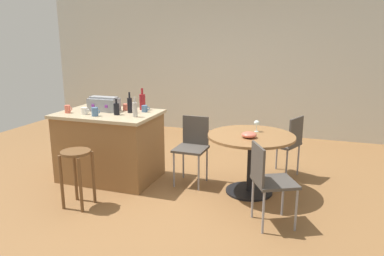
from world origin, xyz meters
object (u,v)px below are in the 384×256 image
dining_table (251,149)px  folding_chair_far (268,178)px  bottle_0 (142,101)px  cup_3 (84,111)px  cup_4 (145,109)px  wine_glass (257,123)px  toolbox (104,104)px  serving_bowl (249,135)px  cup_2 (95,112)px  bottle_2 (116,109)px  bottle_3 (135,109)px  folding_chair_near (192,144)px  cup_0 (126,107)px  folding_chair_left (287,141)px  bottle_1 (130,105)px  wooden_stool (77,166)px  kitchen_island (110,146)px  cup_1 (68,109)px

dining_table → folding_chair_far: bearing=-67.4°
bottle_0 → cup_3: bearing=-137.4°
cup_4 → wine_glass: bearing=4.6°
cup_4 → cup_3: bearing=-149.8°
toolbox → serving_bowl: bearing=-2.3°
cup_2 → bottle_0: bearing=56.5°
bottle_2 → serving_bowl: bottle_2 is taller
bottle_3 → cup_3: bearing=-174.4°
bottle_0 → bottle_2: bearing=-111.0°
folding_chair_near → cup_0: bearing=-179.8°
wine_glass → bottle_3: bearing=-163.1°
toolbox → bottle_0: size_ratio=1.36×
folding_chair_left → cup_4: 2.00m
folding_chair_near → cup_0: (-0.96, -0.00, 0.44)m
bottle_0 → bottle_1: 0.25m
folding_chair_left → bottle_1: (-2.00, -0.76, 0.52)m
cup_2 → cup_3: bearing=165.3°
wooden_stool → toolbox: (-0.22, 0.97, 0.53)m
wooden_stool → cup_0: cup_0 is taller
kitchen_island → bottle_1: (0.28, 0.09, 0.57)m
kitchen_island → folding_chair_far: kitchen_island is taller
wooden_stool → toolbox: bearing=102.6°
folding_chair_near → bottle_2: size_ratio=4.29×
dining_table → bottle_0: (-1.55, 0.20, 0.47)m
bottle_2 → toolbox: bearing=149.7°
kitchen_island → cup_3: bearing=-139.1°
dining_table → bottle_3: bottle_3 is taller
folding_chair_far → serving_bowl: folding_chair_far is taller
bottle_2 → cup_4: 0.39m
folding_chair_far → cup_3: size_ratio=7.22×
kitchen_island → wine_glass: (1.93, 0.31, 0.39)m
cup_2 → bottle_3: bearing=13.2°
bottle_3 → dining_table: bearing=10.4°
dining_table → cup_4: (-1.45, 0.06, 0.40)m
cup_4 → serving_bowl: 1.47m
wooden_stool → folding_chair_far: bearing=7.0°
cup_1 → cup_4: 1.01m
wooden_stool → bottle_2: (0.08, 0.80, 0.52)m
wine_glass → kitchen_island: bearing=-170.8°
kitchen_island → bottle_3: 0.74m
folding_chair_left → cup_0: cup_0 is taller
bottle_0 → cup_2: (-0.38, -0.58, -0.06)m
dining_table → wine_glass: 0.34m
folding_chair_far → cup_3: (-2.44, 0.43, 0.46)m
cup_0 → serving_bowl: (1.74, -0.22, -0.19)m
folding_chair_left → bottle_3: bearing=-151.8°
folding_chair_far → wine_glass: wine_glass is taller
wine_glass → serving_bowl: size_ratio=0.80×
folding_chair_left → cup_1: (-2.77, -1.04, 0.47)m
dining_table → serving_bowl: size_ratio=5.89×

